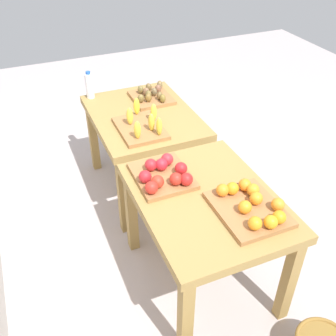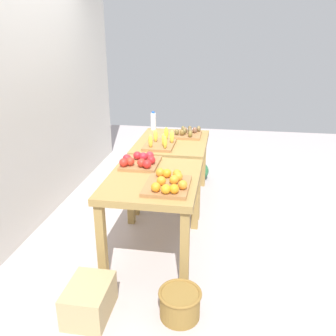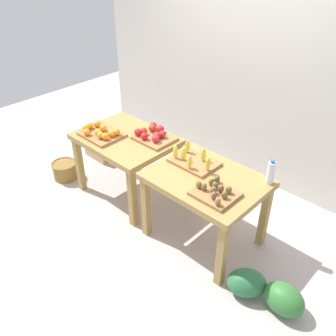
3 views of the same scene
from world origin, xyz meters
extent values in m
plane|color=#B5A8A8|center=(0.00, 0.00, 0.00)|extent=(8.00, 8.00, 0.00)
cube|color=beige|center=(0.00, 1.35, 1.50)|extent=(4.40, 0.12, 3.00)
cube|color=#9D7C42|center=(-0.56, 0.00, 0.72)|extent=(1.04, 0.80, 0.06)
cube|color=#9D7C42|center=(-1.02, -0.34, 0.34)|extent=(0.07, 0.07, 0.69)
cube|color=#9D7C42|center=(-0.10, -0.34, 0.34)|extent=(0.07, 0.07, 0.69)
cube|color=#9D7C42|center=(-1.02, 0.34, 0.34)|extent=(0.07, 0.07, 0.69)
cube|color=#9D7C42|center=(-0.10, 0.34, 0.34)|extent=(0.07, 0.07, 0.69)
cube|color=#9D7C42|center=(0.56, 0.00, 0.72)|extent=(1.04, 0.80, 0.06)
cube|color=#9D7C42|center=(0.10, -0.34, 0.34)|extent=(0.07, 0.07, 0.69)
cube|color=#9D7C42|center=(1.02, -0.34, 0.34)|extent=(0.07, 0.07, 0.69)
cube|color=#9D7C42|center=(0.10, 0.34, 0.34)|extent=(0.07, 0.07, 0.69)
cube|color=#9D7C42|center=(1.02, 0.34, 0.34)|extent=(0.07, 0.07, 0.69)
cube|color=#A06C3F|center=(-0.77, -0.16, 0.76)|extent=(0.44, 0.36, 0.03)
sphere|color=orange|center=(-0.62, -0.22, 0.81)|extent=(0.09, 0.09, 0.08)
sphere|color=orange|center=(-0.94, -0.18, 0.81)|extent=(0.09, 0.09, 0.08)
sphere|color=orange|center=(-0.92, -0.10, 0.81)|extent=(0.11, 0.11, 0.08)
sphere|color=orange|center=(-0.68, -0.24, 0.81)|extent=(0.10, 0.10, 0.08)
sphere|color=orange|center=(-0.79, -0.11, 0.81)|extent=(0.10, 0.10, 0.08)
sphere|color=orange|center=(-0.62, -0.13, 0.81)|extent=(0.09, 0.09, 0.08)
sphere|color=orange|center=(-0.84, -0.30, 0.81)|extent=(0.09, 0.09, 0.08)
sphere|color=orange|center=(-0.61, -0.07, 0.81)|extent=(0.11, 0.11, 0.08)
sphere|color=orange|center=(-0.93, -0.24, 0.81)|extent=(0.08, 0.08, 0.08)
sphere|color=orange|center=(-0.75, -0.21, 0.81)|extent=(0.10, 0.10, 0.08)
cube|color=#A06C3F|center=(-0.29, 0.17, 0.76)|extent=(0.40, 0.34, 0.03)
sphere|color=red|center=(-0.32, 0.30, 0.82)|extent=(0.11, 0.11, 0.08)
sphere|color=red|center=(-0.24, 0.16, 0.82)|extent=(0.10, 0.10, 0.08)
sphere|color=red|center=(-0.44, 0.08, 0.82)|extent=(0.09, 0.09, 0.08)
sphere|color=red|center=(-0.40, 0.25, 0.82)|extent=(0.09, 0.09, 0.08)
sphere|color=red|center=(-0.20, 0.10, 0.82)|extent=(0.11, 0.11, 0.08)
sphere|color=red|center=(-0.41, 0.14, 0.82)|extent=(0.11, 0.11, 0.08)
sphere|color=red|center=(-0.22, 0.22, 0.82)|extent=(0.09, 0.09, 0.08)
sphere|color=red|center=(-0.33, 0.06, 0.82)|extent=(0.09, 0.09, 0.08)
sphere|color=red|center=(-0.43, 0.30, 0.82)|extent=(0.11, 0.11, 0.08)
cube|color=#A06C3F|center=(0.33, 0.11, 0.76)|extent=(0.44, 0.32, 0.03)
ellipsoid|color=yellow|center=(0.24, 0.04, 0.85)|extent=(0.06, 0.06, 0.14)
ellipsoid|color=yellow|center=(0.16, 0.02, 0.85)|extent=(0.05, 0.04, 0.14)
ellipsoid|color=yellow|center=(0.38, 0.16, 0.85)|extent=(0.06, 0.06, 0.14)
ellipsoid|color=yellow|center=(0.17, 0.18, 0.85)|extent=(0.06, 0.06, 0.14)
ellipsoid|color=yellow|center=(0.52, 0.06, 0.85)|extent=(0.04, 0.05, 0.14)
ellipsoid|color=yellow|center=(0.37, -0.02, 0.85)|extent=(0.05, 0.06, 0.14)
cube|color=#A06C3F|center=(0.78, -0.16, 0.76)|extent=(0.36, 0.32, 0.03)
ellipsoid|color=brown|center=(0.74, -0.12, 0.81)|extent=(0.07, 0.07, 0.07)
ellipsoid|color=brown|center=(0.69, -0.10, 0.81)|extent=(0.07, 0.07, 0.07)
ellipsoid|color=brown|center=(0.77, -0.18, 0.81)|extent=(0.07, 0.07, 0.07)
ellipsoid|color=brown|center=(0.86, -0.09, 0.81)|extent=(0.07, 0.06, 0.07)
ellipsoid|color=olive|center=(0.63, -0.20, 0.81)|extent=(0.07, 0.06, 0.07)
ellipsoid|color=brown|center=(0.68, -0.20, 0.81)|extent=(0.07, 0.07, 0.07)
ellipsoid|color=brown|center=(0.82, -0.24, 0.81)|extent=(0.06, 0.06, 0.07)
ellipsoid|color=brown|center=(0.89, -0.28, 0.81)|extent=(0.07, 0.07, 0.07)
ellipsoid|color=brown|center=(0.88, -0.17, 0.81)|extent=(0.07, 0.07, 0.07)
ellipsoid|color=brown|center=(0.70, -0.03, 0.81)|extent=(0.06, 0.06, 0.07)
ellipsoid|color=brown|center=(0.80, -0.12, 0.81)|extent=(0.07, 0.07, 0.07)
cylinder|color=silver|center=(1.01, 0.32, 0.85)|extent=(0.07, 0.07, 0.21)
cylinder|color=blue|center=(1.01, 0.32, 0.97)|extent=(0.04, 0.04, 0.02)
ellipsoid|color=#2F6E30|center=(1.57, -0.20, 0.13)|extent=(0.35, 0.27, 0.26)
ellipsoid|color=#29673C|center=(1.25, -0.27, 0.13)|extent=(0.42, 0.40, 0.25)
cylinder|color=olive|center=(-1.36, -0.35, 0.10)|extent=(0.29, 0.29, 0.20)
torus|color=olive|center=(-1.36, -0.35, 0.20)|extent=(0.31, 0.31, 0.02)
cube|color=tan|center=(-1.45, 0.30, 0.13)|extent=(0.40, 0.30, 0.25)
camera|label=1|loc=(-2.12, 0.90, 2.27)|focal=42.03mm
camera|label=2|loc=(-3.40, -0.59, 1.94)|focal=38.25mm
camera|label=3|loc=(2.19, -2.23, 2.66)|focal=39.37mm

